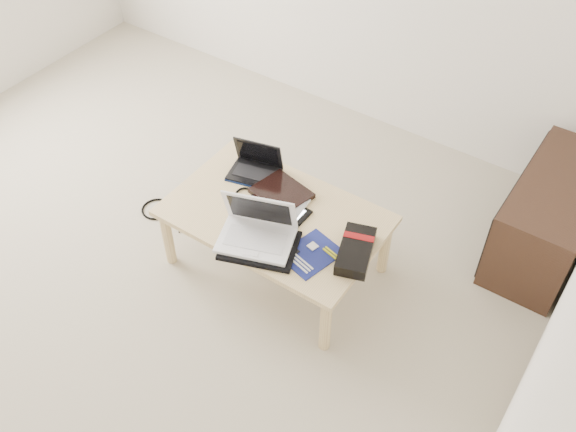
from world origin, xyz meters
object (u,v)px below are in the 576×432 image
Objects in this scene: coffee_table at (275,220)px; netbook at (255,167)px; white_laptop at (257,230)px; gpu_box at (356,251)px; media_cabinet at (548,216)px.

netbook is at bearing 143.36° from coffee_table.
coffee_table is 2.61× the size of white_laptop.
coffee_table is 0.49m from gpu_box.
coffee_table is 1.49m from media_cabinet.
media_cabinet is 2.13× the size of white_laptop.
netbook is 0.50m from white_laptop.
netbook reaches higher than gpu_box.
white_laptop is at bearing -52.68° from netbook.
white_laptop reaches higher than media_cabinet.
coffee_table is 3.32× the size of gpu_box.
netbook is 0.78m from gpu_box.
media_cabinet is at bearing 45.37° from white_laptop.
white_laptop is (0.30, -0.39, 0.03)m from netbook.
netbook is 0.72× the size of white_laptop.
gpu_box is (-0.67, -0.95, 0.18)m from media_cabinet.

